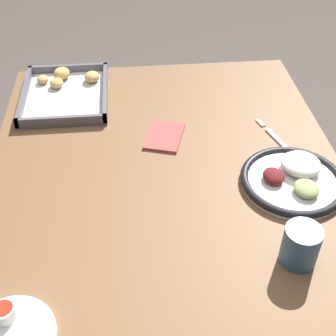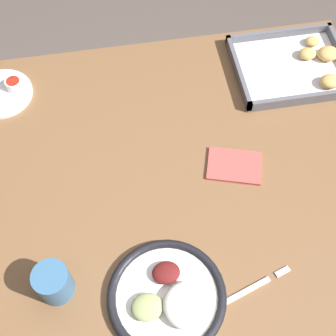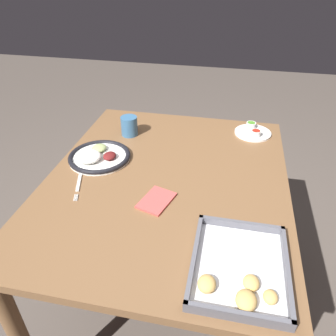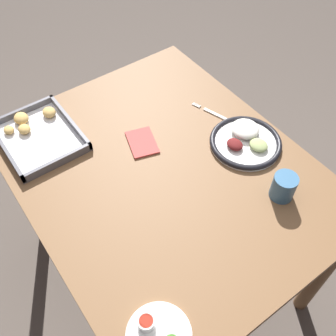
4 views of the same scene
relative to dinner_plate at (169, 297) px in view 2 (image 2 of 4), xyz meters
name	(u,v)px [view 2 (image 2 of 4)]	position (x,y,z in m)	size (l,w,h in m)	color
ground_plane	(174,271)	(0.07, 0.30, -0.79)	(8.00, 8.00, 0.00)	#564C44
dining_table	(176,194)	(0.07, 0.30, -0.13)	(1.12, 0.91, 0.77)	brown
dinner_plate	(169,297)	(0.00, 0.00, 0.00)	(0.26, 0.26, 0.05)	white
fork	(244,293)	(0.16, -0.01, -0.01)	(0.21, 0.08, 0.00)	silver
saucer_plate	(1,92)	(-0.36, 0.63, 0.00)	(0.17, 0.17, 0.04)	white
baking_tray	(297,65)	(0.47, 0.59, 0.00)	(0.32, 0.26, 0.04)	#595960
drinking_cup	(54,283)	(-0.23, 0.06, 0.03)	(0.08, 0.08, 0.09)	#38668E
napkin	(234,166)	(0.22, 0.30, -0.01)	(0.15, 0.13, 0.01)	#CC4C47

